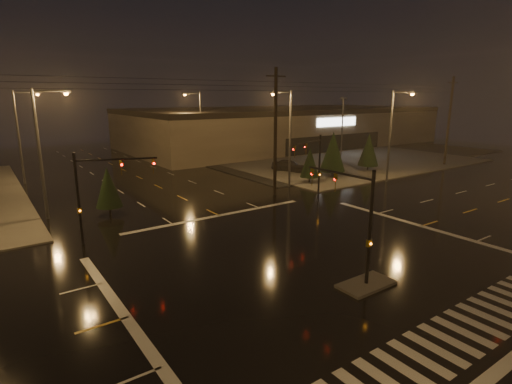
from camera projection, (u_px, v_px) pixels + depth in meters
ground at (312, 260)px, 23.55m from camera, size 140.00×140.00×0.00m
sidewalk_ne at (322, 156)px, 64.16m from camera, size 36.00×36.00×0.12m
median_island at (366, 284)px, 20.34m from camera, size 3.00×1.60×0.15m
crosswalk at (463, 331)px, 16.38m from camera, size 15.00×2.60×0.01m
stop_bar_far at (219, 215)px, 32.30m from camera, size 16.00×0.50×0.01m
parking_lot at (353, 155)px, 65.37m from camera, size 50.00×24.00×0.08m
retail_building at (284, 125)px, 78.79m from camera, size 60.20×28.30×7.20m
signal_mast_median at (356, 211)px, 20.22m from camera, size 0.25×4.59×6.00m
signal_mast_ne at (314, 160)px, 36.03m from camera, size 4.84×1.86×6.00m
signal_mast_nw at (95, 187)px, 25.42m from camera, size 4.84×1.86×6.00m
streetlight_1 at (43, 145)px, 30.27m from camera, size 2.77×0.32×10.00m
streetlight_2 at (21, 131)px, 43.00m from camera, size 2.77×0.32×10.00m
streetlight_3 at (288, 132)px, 41.17m from camera, size 2.77×0.32×10.00m
streetlight_4 at (199, 122)px, 57.08m from camera, size 2.77×0.32×10.00m
streetlight_6 at (393, 130)px, 43.37m from camera, size 0.32×2.77×10.00m
utility_pole_1 at (275, 132)px, 37.72m from camera, size 2.20×0.32×12.00m
utility_pole_2 at (449, 121)px, 54.47m from camera, size 2.20×0.32×12.00m
conifer_0 at (310, 162)px, 43.81m from camera, size 2.09×2.09×3.97m
conifer_1 at (333, 152)px, 47.18m from camera, size 2.99×2.99×5.38m
conifer_2 at (369, 150)px, 51.05m from camera, size 2.62×2.62×4.80m
conifer_3 at (108, 187)px, 31.93m from camera, size 2.09×2.09×3.97m
car_parked at (289, 166)px, 50.94m from camera, size 3.54×4.89×1.55m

